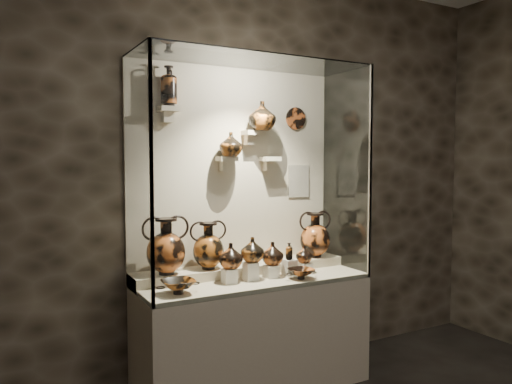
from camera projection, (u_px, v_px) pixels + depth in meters
wall_back at (234, 172)px, 3.87m from camera, size 5.00×0.02×3.20m
plinth at (253, 336)px, 3.67m from camera, size 1.70×0.60×0.80m
front_tier at (253, 280)px, 3.64m from camera, size 1.68×0.58×0.03m
rear_tier at (242, 271)px, 3.79m from camera, size 1.70×0.25×0.10m
back_panel at (234, 172)px, 3.87m from camera, size 1.70×0.03×1.60m
glass_front at (274, 174)px, 3.33m from camera, size 1.70×0.01×1.60m
glass_left at (137, 174)px, 3.19m from camera, size 0.01×0.60×1.60m
glass_right at (346, 171)px, 4.00m from camera, size 0.01×0.60×1.60m
glass_top at (253, 61)px, 3.54m from camera, size 1.70×0.60×0.01m
frame_post_left at (152, 176)px, 2.93m from camera, size 0.02×0.02×1.60m
frame_post_right at (370, 172)px, 3.74m from camera, size 0.02×0.02×1.60m
pedestal_a at (229, 276)px, 3.49m from camera, size 0.09×0.09×0.10m
pedestal_b at (251, 271)px, 3.57m from camera, size 0.09×0.09×0.13m
pedestal_c at (271, 271)px, 3.65m from camera, size 0.09×0.09×0.09m
pedestal_d at (289, 267)px, 3.73m from camera, size 0.09×0.09×0.12m
pedestal_e at (305, 268)px, 3.80m from camera, size 0.09×0.09×0.08m
bracket_ul at (168, 109)px, 3.51m from camera, size 0.14×0.12×0.04m
bracket_ca at (226, 159)px, 3.75m from camera, size 0.14×0.12×0.04m
bracket_cb at (250, 133)px, 3.83m from camera, size 0.10×0.12×0.04m
bracket_cc at (270, 159)px, 3.93m from camera, size 0.14×0.12×0.04m
amphora_left at (166, 246)px, 3.44m from camera, size 0.34×0.34×0.39m
amphora_mid at (208, 245)px, 3.62m from camera, size 0.35×0.35×0.34m
amphora_right at (315, 235)px, 4.06m from camera, size 0.32×0.32×0.37m
jug_a at (231, 256)px, 3.50m from camera, size 0.20×0.20×0.18m
jug_b at (252, 250)px, 3.58m from camera, size 0.22×0.22×0.18m
jug_c at (272, 253)px, 3.67m from camera, size 0.20×0.20×0.17m
jug_e at (304, 254)px, 3.79m from camera, size 0.16×0.16×0.13m
lekythos_small at (289, 250)px, 3.70m from camera, size 0.06×0.06×0.14m
kylix_left at (178, 285)px, 3.21m from camera, size 0.35×0.33×0.11m
kylix_right at (301, 273)px, 3.61m from camera, size 0.30×0.28×0.09m
lekythos_tall at (169, 83)px, 3.49m from camera, size 0.14×0.14×0.32m
ovoid_vase_a at (231, 144)px, 3.72m from camera, size 0.23×0.23×0.18m
ovoid_vase_b at (262, 116)px, 3.81m from camera, size 0.23×0.23×0.22m
wall_plate at (296, 119)px, 4.08m from camera, size 0.18×0.02×0.18m
info_placard at (299, 181)px, 4.14m from camera, size 0.20×0.01×0.27m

